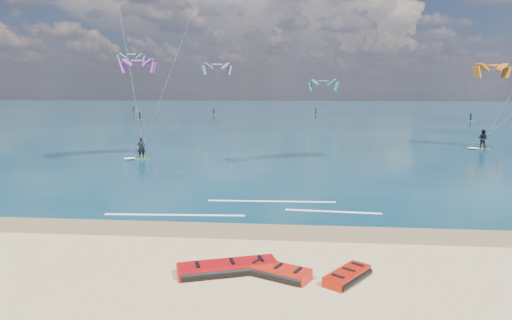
{
  "coord_description": "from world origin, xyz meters",
  "views": [
    {
      "loc": [
        3.09,
        -15.86,
        6.1
      ],
      "look_at": [
        0.91,
        8.0,
        2.31
      ],
      "focal_mm": 32.0,
      "sensor_mm": 36.0,
      "label": 1
    }
  ],
  "objects": [
    {
      "name": "ground",
      "position": [
        0.0,
        40.0,
        0.0
      ],
      "size": [
        320.0,
        320.0,
        0.0
      ],
      "primitive_type": "plane",
      "color": "tan",
      "rests_on": "ground"
    },
    {
      "name": "packed_kite_mid",
      "position": [
        2.41,
        -1.71,
        0.0
      ],
      "size": [
        2.79,
        2.13,
        0.42
      ],
      "primitive_type": null,
      "rotation": [
        0.0,
        0.0,
        -0.44
      ],
      "color": "red",
      "rests_on": "ground"
    },
    {
      "name": "distant_kites",
      "position": [
        -9.93,
        80.29,
        5.6
      ],
      "size": [
        80.21,
        29.85,
        14.13
      ],
      "color": "#28AF90",
      "rests_on": "ground"
    },
    {
      "name": "sea",
      "position": [
        0.0,
        104.0,
        0.02
      ],
      "size": [
        320.0,
        200.0,
        0.04
      ],
      "primitive_type": "cube",
      "color": "#0A2C37",
      "rests_on": "ground"
    },
    {
      "name": "kitesurfer_main",
      "position": [
        -7.99,
        18.25,
        9.43
      ],
      "size": [
        12.33,
        10.94,
        18.65
      ],
      "rotation": [
        0.0,
        0.0,
        0.69
      ],
      "color": "#A5CB17",
      "rests_on": "sea"
    },
    {
      "name": "packed_kite_left",
      "position": [
        0.83,
        -1.61,
        0.0
      ],
      "size": [
        3.72,
        2.33,
        0.44
      ],
      "primitive_type": null,
      "rotation": [
        0.0,
        0.0,
        0.34
      ],
      "color": "#AC090C",
      "rests_on": "ground"
    },
    {
      "name": "wet_sand_strip",
      "position": [
        0.0,
        3.0,
        0.0
      ],
      "size": [
        320.0,
        2.4,
        0.01
      ],
      "primitive_type": "cube",
      "color": "brown",
      "rests_on": "ground"
    },
    {
      "name": "shoreline_foam",
      "position": [
        0.88,
        6.49,
        0.04
      ],
      "size": [
        13.44,
        3.65,
        0.01
      ],
      "color": "white",
      "rests_on": "ground"
    },
    {
      "name": "packed_kite_right",
      "position": [
        4.74,
        -1.84,
        0.0
      ],
      "size": [
        2.06,
        2.32,
        0.37
      ],
      "primitive_type": null,
      "rotation": [
        0.0,
        0.0,
        0.95
      ],
      "color": "#B61607",
      "rests_on": "ground"
    }
  ]
}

